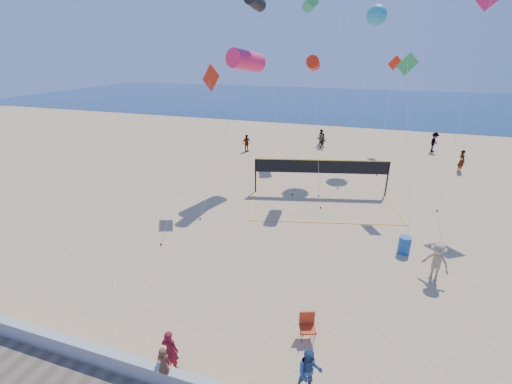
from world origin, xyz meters
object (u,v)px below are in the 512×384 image
(trash_barrel, at_px, (404,245))
(volleyball_net, at_px, (321,170))
(woman, at_px, (170,351))
(camp_chair, at_px, (307,324))

(trash_barrel, bearing_deg, volleyball_net, 128.62)
(woman, relative_size, camp_chair, 1.35)
(woman, relative_size, volleyball_net, 0.13)
(trash_barrel, xyz_separation_m, volleyball_net, (-5.07, 6.34, 1.25))
(woman, height_order, volleyball_net, volleyball_net)
(camp_chair, xyz_separation_m, volleyball_net, (-1.51, 13.18, 1.13))
(trash_barrel, relative_size, volleyball_net, 0.08)
(volleyball_net, bearing_deg, woman, -112.36)
(trash_barrel, bearing_deg, woman, -127.91)
(trash_barrel, distance_m, volleyball_net, 8.21)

